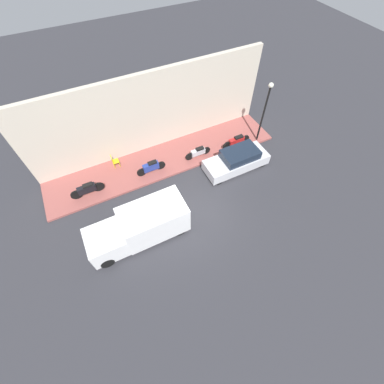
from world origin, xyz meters
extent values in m
plane|color=#2D2D33|center=(0.00, 0.00, 0.00)|extent=(60.00, 60.00, 0.00)
cube|color=#934C47|center=(4.69, 0.00, 0.07)|extent=(2.97, 15.41, 0.14)
cube|color=beige|center=(6.32, 0.00, 2.67)|extent=(0.30, 15.41, 5.33)
cube|color=silver|center=(2.06, -3.89, 0.51)|extent=(1.61, 4.15, 0.68)
cube|color=#192333|center=(2.06, -4.10, 1.11)|extent=(1.42, 2.28, 0.53)
cylinder|color=black|center=(1.38, -2.26, 0.30)|extent=(0.20, 0.60, 0.60)
cylinder|color=black|center=(2.75, -2.26, 0.30)|extent=(0.20, 0.60, 0.60)
cylinder|color=black|center=(1.38, -5.51, 0.30)|extent=(0.20, 0.60, 0.60)
cylinder|color=black|center=(2.75, -5.51, 0.30)|extent=(0.20, 0.60, 0.60)
cube|color=white|center=(0.10, 2.44, 1.10)|extent=(1.86, 3.33, 1.82)
cube|color=white|center=(0.10, 5.01, 0.83)|extent=(1.77, 1.79, 1.28)
cube|color=#192333|center=(0.10, 5.27, 1.18)|extent=(1.58, 0.99, 0.51)
cylinder|color=black|center=(-0.70, 5.31, 0.34)|extent=(0.22, 0.69, 0.69)
cylinder|color=black|center=(0.90, 5.31, 0.34)|extent=(0.22, 0.69, 0.69)
cylinder|color=black|center=(-0.70, 1.37, 0.34)|extent=(0.22, 0.69, 0.69)
cylinder|color=black|center=(0.90, 1.37, 0.34)|extent=(0.22, 0.69, 0.69)
cube|color=navy|center=(4.00, 1.16, 0.64)|extent=(0.30, 1.00, 0.49)
cube|color=black|center=(4.00, 1.02, 0.94)|extent=(0.27, 0.55, 0.12)
cylinder|color=black|center=(4.00, 1.81, 0.44)|extent=(0.10, 0.59, 0.59)
cylinder|color=black|center=(4.00, 0.51, 0.44)|extent=(0.10, 0.59, 0.59)
cube|color=#B21E1E|center=(3.66, -4.93, 0.60)|extent=(0.30, 1.11, 0.41)
cube|color=black|center=(3.66, -5.08, 0.86)|extent=(0.27, 0.61, 0.12)
cylinder|color=black|center=(3.66, -4.19, 0.44)|extent=(0.10, 0.61, 0.61)
cylinder|color=black|center=(3.66, -5.67, 0.44)|extent=(0.10, 0.61, 0.61)
cube|color=black|center=(4.03, 5.15, 0.65)|extent=(0.30, 1.04, 0.46)
cube|color=black|center=(4.03, 5.00, 0.94)|extent=(0.27, 0.57, 0.12)
cylinder|color=black|center=(4.03, 5.79, 0.47)|extent=(0.10, 0.66, 0.66)
cylinder|color=black|center=(4.03, 4.50, 0.47)|extent=(0.10, 0.66, 0.66)
cube|color=#B7B7BF|center=(3.91, -2.11, 0.55)|extent=(0.30, 0.96, 0.37)
cube|color=black|center=(3.91, -2.24, 0.80)|extent=(0.27, 0.52, 0.12)
cylinder|color=black|center=(3.91, -1.48, 0.41)|extent=(0.10, 0.54, 0.54)
cylinder|color=black|center=(3.91, -2.74, 0.41)|extent=(0.10, 0.54, 0.54)
cylinder|color=black|center=(3.54, -6.61, 2.17)|extent=(0.12, 0.12, 4.06)
sphere|color=silver|center=(3.54, -6.61, 4.29)|extent=(0.31, 0.31, 0.31)
cube|color=yellow|center=(5.52, 3.00, 0.57)|extent=(0.40, 0.40, 0.04)
cube|color=yellow|center=(5.52, 3.18, 0.82)|extent=(0.40, 0.04, 0.47)
cylinder|color=yellow|center=(5.35, 2.83, 0.34)|extent=(0.04, 0.04, 0.41)
cylinder|color=yellow|center=(5.69, 2.83, 0.34)|extent=(0.04, 0.04, 0.41)
cylinder|color=yellow|center=(5.35, 3.17, 0.34)|extent=(0.04, 0.04, 0.41)
cylinder|color=yellow|center=(5.69, 3.17, 0.34)|extent=(0.04, 0.04, 0.41)
camera|label=1|loc=(-6.77, 3.66, 12.60)|focal=24.00mm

